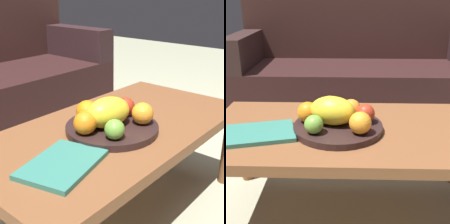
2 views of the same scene
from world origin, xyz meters
The scene contains 13 objects.
ground_plane centered at (0.00, 0.00, 0.00)m, with size 8.00×8.00×0.00m, color #A8A98C.
coffee_table centered at (0.00, 0.00, 0.36)m, with size 1.12×0.58×0.40m.
couch centered at (0.04, 1.16, 0.30)m, with size 1.70×0.70×0.90m.
fruit_bowl centered at (-0.05, -0.02, 0.42)m, with size 0.34×0.34×0.03m, color #2E1D1C.
melon_large_front centered at (-0.07, -0.02, 0.48)m, with size 0.17×0.11×0.11m, color yellow.
orange_front centered at (0.00, 0.05, 0.47)m, with size 0.08×0.08×0.08m, color orange.
orange_left centered at (0.03, -0.10, 0.47)m, with size 0.08×0.08×0.08m, color orange.
orange_right centered at (-0.09, 0.07, 0.47)m, with size 0.08×0.08×0.08m, color orange.
orange_back centered at (-0.17, 0.00, 0.47)m, with size 0.08×0.08×0.08m, color orange.
apple_front centered at (-0.13, -0.10, 0.46)m, with size 0.07×0.07×0.07m, color #70AA3D.
apple_left centered at (0.05, 0.00, 0.46)m, with size 0.07×0.07×0.07m, color #B8331C.
banana_bunch centered at (-0.07, 0.03, 0.46)m, with size 0.17×0.11×0.06m.
magazine centered at (-0.34, -0.07, 0.41)m, with size 0.25×0.18×0.02m, color #357D6D.
Camera 2 is at (-0.02, -1.11, 0.91)m, focal length 50.45 mm.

